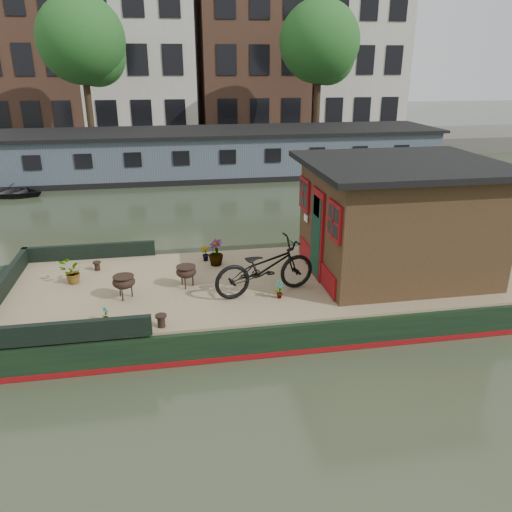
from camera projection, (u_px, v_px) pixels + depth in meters
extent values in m
plane|color=#263220|center=(295.00, 304.00, 10.94)|extent=(120.00, 120.00, 0.00)
cube|color=black|center=(296.00, 292.00, 10.83)|extent=(12.00, 4.00, 0.60)
cylinder|color=black|center=(1.00, 314.00, 9.86)|extent=(4.00, 4.00, 0.60)
cube|color=maroon|center=(295.00, 302.00, 10.92)|extent=(12.02, 4.02, 0.10)
cube|color=#918259|center=(296.00, 278.00, 10.71)|extent=(11.80, 3.80, 0.05)
cube|color=black|center=(1.00, 290.00, 9.68)|extent=(0.12, 4.00, 0.35)
cube|color=black|center=(90.00, 251.00, 11.68)|extent=(3.00, 0.12, 0.35)
cube|color=black|center=(58.00, 332.00, 8.15)|extent=(3.00, 0.12, 0.35)
cube|color=#322213|center=(398.00, 221.00, 10.65)|extent=(3.50, 3.00, 2.30)
cube|color=black|center=(404.00, 164.00, 10.21)|extent=(4.00, 3.50, 0.12)
cube|color=maroon|center=(317.00, 234.00, 10.43)|extent=(0.06, 0.80, 1.90)
cube|color=black|center=(316.00, 236.00, 10.45)|extent=(0.04, 0.64, 1.70)
cube|color=maroon|center=(335.00, 221.00, 9.25)|extent=(0.06, 0.72, 0.72)
cube|color=maroon|center=(305.00, 194.00, 11.18)|extent=(0.06, 0.72, 0.72)
imported|color=black|center=(265.00, 267.00, 9.78)|extent=(2.20, 1.18, 1.10)
imported|color=brown|center=(279.00, 289.00, 9.67)|extent=(0.24, 0.23, 0.38)
imported|color=brown|center=(205.00, 254.00, 11.56)|extent=(0.23, 0.23, 0.33)
imported|color=#AF5633|center=(72.00, 272.00, 10.31)|extent=(0.58, 0.57, 0.50)
imported|color=#985D29|center=(216.00, 252.00, 11.26)|extent=(0.47, 0.47, 0.60)
imported|color=brown|center=(105.00, 314.00, 8.81)|extent=(0.13, 0.17, 0.29)
cylinder|color=black|center=(97.00, 266.00, 11.03)|extent=(0.18, 0.18, 0.20)
cylinder|color=black|center=(161.00, 321.00, 8.64)|extent=(0.20, 0.20, 0.23)
imported|color=black|center=(8.00, 189.00, 19.88)|extent=(3.38, 2.87, 0.59)
cube|color=#444F5A|center=(223.00, 154.00, 23.45)|extent=(20.00, 4.00, 2.00)
cube|color=black|center=(222.00, 131.00, 23.07)|extent=(20.40, 4.40, 0.12)
cube|color=black|center=(223.00, 172.00, 23.76)|extent=(20.00, 4.05, 0.24)
cube|color=#47443F|center=(211.00, 145.00, 29.62)|extent=(60.00, 6.00, 0.90)
cube|color=brown|center=(33.00, 21.00, 31.82)|extent=(6.00, 8.00, 15.00)
cube|color=#B7B2A3|center=(136.00, 10.00, 32.61)|extent=(7.00, 8.00, 16.50)
cube|color=brown|center=(249.00, 20.00, 34.00)|extent=(7.00, 8.00, 15.50)
cube|color=#B7B2A3|center=(347.00, 18.00, 35.05)|extent=(6.50, 8.00, 16.00)
cylinder|color=#332316|center=(89.00, 106.00, 26.31)|extent=(0.36, 0.36, 4.00)
sphere|color=#194B19|center=(81.00, 40.00, 25.16)|extent=(4.40, 4.40, 4.40)
sphere|color=#194B19|center=(96.00, 57.00, 25.82)|extent=(3.00, 3.00, 3.00)
cylinder|color=#332316|center=(317.00, 103.00, 28.34)|extent=(0.36, 0.36, 4.00)
sphere|color=#194B19|center=(320.00, 41.00, 27.19)|extent=(4.40, 4.40, 4.40)
sphere|color=#194B19|center=(328.00, 57.00, 27.85)|extent=(3.00, 3.00, 3.00)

